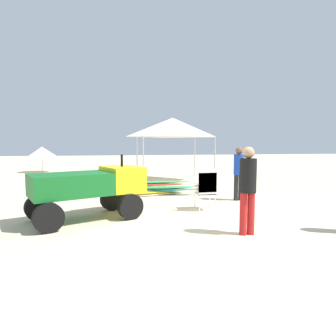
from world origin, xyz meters
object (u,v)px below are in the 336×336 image
(stacked_plastic_chairs, at_px, (206,186))
(lifeguard_near_right, at_px, (239,170))
(surfboard_pile, at_px, (158,188))
(utility_cart, at_px, (90,186))
(lifeguard_near_left, at_px, (248,184))
(popup_canopy, at_px, (172,127))
(beach_umbrella_left, at_px, (42,152))

(stacked_plastic_chairs, height_order, lifeguard_near_right, lifeguard_near_right)
(surfboard_pile, xyz_separation_m, lifeguard_near_right, (2.34, -1.36, 0.72))
(utility_cart, xyz_separation_m, lifeguard_near_left, (3.06, -1.77, 0.20))
(stacked_plastic_chairs, distance_m, popup_canopy, 6.41)
(beach_umbrella_left, bearing_deg, stacked_plastic_chairs, -60.41)
(surfboard_pile, xyz_separation_m, popup_canopy, (1.26, 3.60, 2.32))
(stacked_plastic_chairs, relative_size, lifeguard_near_left, 0.65)
(lifeguard_near_right, distance_m, popup_canopy, 5.32)
(utility_cart, distance_m, surfboard_pile, 3.50)
(popup_canopy, height_order, beach_umbrella_left, popup_canopy)
(stacked_plastic_chairs, height_order, beach_umbrella_left, beach_umbrella_left)
(lifeguard_near_right, bearing_deg, beach_umbrella_left, 127.30)
(popup_canopy, bearing_deg, lifeguard_near_left, -91.65)
(utility_cart, relative_size, lifeguard_near_left, 1.65)
(stacked_plastic_chairs, bearing_deg, lifeguard_near_right, 38.30)
(utility_cart, relative_size, lifeguard_near_right, 1.69)
(utility_cart, height_order, lifeguard_near_right, lifeguard_near_right)
(surfboard_pile, relative_size, lifeguard_near_left, 1.61)
(utility_cart, height_order, beach_umbrella_left, beach_umbrella_left)
(lifeguard_near_right, bearing_deg, popup_canopy, 102.19)
(surfboard_pile, bearing_deg, utility_cart, -126.03)
(lifeguard_near_right, bearing_deg, surfboard_pile, 149.75)
(lifeguard_near_left, height_order, lifeguard_near_right, lifeguard_near_left)
(surfboard_pile, bearing_deg, lifeguard_near_left, -77.31)
(utility_cart, bearing_deg, lifeguard_near_left, -30.00)
(popup_canopy, xyz_separation_m, beach_umbrella_left, (-7.16, 5.85, -1.28))
(surfboard_pile, height_order, beach_umbrella_left, beach_umbrella_left)
(lifeguard_near_left, relative_size, lifeguard_near_right, 1.02)
(stacked_plastic_chairs, distance_m, surfboard_pile, 2.69)
(surfboard_pile, distance_m, beach_umbrella_left, 11.19)
(utility_cart, distance_m, popup_canopy, 7.41)
(surfboard_pile, bearing_deg, beach_umbrella_left, 121.98)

